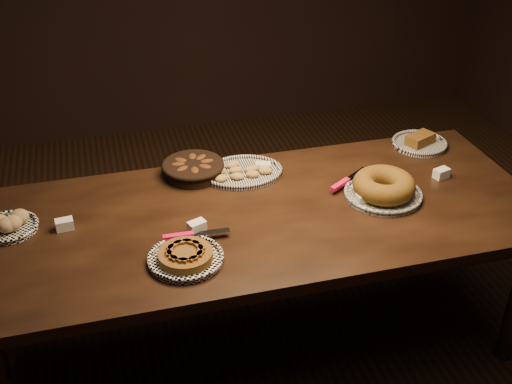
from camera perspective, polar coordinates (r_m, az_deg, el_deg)
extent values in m
plane|color=black|center=(3.18, 0.44, -13.17)|extent=(5.00, 5.00, 0.00)
cube|color=black|center=(2.72, 0.50, -2.21)|extent=(2.40, 1.00, 0.05)
cylinder|color=black|center=(3.21, -20.53, -6.83)|extent=(0.08, 0.08, 0.70)
cylinder|color=black|center=(3.60, 15.57, -1.41)|extent=(0.08, 0.08, 0.70)
torus|color=white|center=(2.43, -6.28, -5.76)|extent=(0.29, 0.29, 0.02)
cylinder|color=#4C300F|center=(2.42, -6.29, -5.61)|extent=(0.26, 0.26, 0.03)
cube|color=#52280E|center=(2.43, -5.15, -4.75)|extent=(0.04, 0.07, 0.01)
cube|color=#52280E|center=(2.45, -5.76, -4.45)|extent=(0.07, 0.06, 0.01)
cube|color=#52280E|center=(2.46, -6.57, -4.43)|extent=(0.07, 0.02, 0.01)
cube|color=#52280E|center=(2.44, -7.29, -4.69)|extent=(0.07, 0.06, 0.01)
cube|color=#52280E|center=(2.42, -7.65, -5.14)|extent=(0.04, 0.07, 0.01)
cube|color=#52280E|center=(2.39, -7.51, -5.62)|extent=(0.04, 0.07, 0.01)
cube|color=#52280E|center=(2.37, -6.91, -5.94)|extent=(0.07, 0.06, 0.01)
cube|color=#52280E|center=(2.37, -6.07, -5.97)|extent=(0.07, 0.02, 0.01)
cube|color=#52280E|center=(2.38, -5.33, -5.69)|extent=(0.07, 0.06, 0.01)
cube|color=#52280E|center=(2.40, -4.98, -5.22)|extent=(0.04, 0.07, 0.01)
cube|color=#F50C4D|center=(2.53, -6.93, -3.90)|extent=(0.12, 0.03, 0.02)
cube|color=silver|center=(2.54, -4.02, -3.60)|extent=(0.15, 0.04, 0.00)
torus|color=black|center=(2.97, -1.21, 1.90)|extent=(0.30, 0.30, 0.02)
ellipsoid|color=#A36E2F|center=(2.90, -3.08, 1.23)|extent=(0.07, 0.06, 0.03)
ellipsoid|color=#A36E2F|center=(2.91, -1.67, 1.42)|extent=(0.07, 0.06, 0.03)
ellipsoid|color=#A36E2F|center=(2.93, -0.31, 1.61)|extent=(0.07, 0.06, 0.03)
ellipsoid|color=#A36E2F|center=(2.95, 0.87, 1.91)|extent=(0.07, 0.05, 0.03)
ellipsoid|color=#A36E2F|center=(2.96, -3.28, 1.86)|extent=(0.07, 0.05, 0.03)
ellipsoid|color=#A36E2F|center=(2.96, -1.82, 1.98)|extent=(0.07, 0.04, 0.03)
ellipsoid|color=#A36E2F|center=(2.97, -0.43, 2.06)|extent=(0.07, 0.05, 0.03)
ellipsoid|color=#A36E2F|center=(2.98, 0.74, 2.17)|extent=(0.07, 0.05, 0.03)
ellipsoid|color=#A36E2F|center=(3.00, -3.31, 2.30)|extent=(0.07, 0.05, 0.03)
ellipsoid|color=#A36E2F|center=(3.01, -2.07, 2.45)|extent=(0.07, 0.05, 0.03)
torus|color=black|center=(2.85, 11.23, -0.07)|extent=(0.34, 0.34, 0.02)
torus|color=brown|center=(2.83, 11.31, 0.61)|extent=(0.28, 0.28, 0.09)
cube|color=#F50C4D|center=(2.87, 7.51, 0.70)|extent=(0.11, 0.09, 0.02)
cube|color=silver|center=(2.97, 8.95, 1.59)|extent=(0.14, 0.11, 0.00)
cylinder|color=black|center=(2.97, -5.60, 2.03)|extent=(0.33, 0.33, 0.07)
torus|color=black|center=(2.96, -5.62, 2.40)|extent=(0.29, 0.29, 0.02)
ellipsoid|color=#33170A|center=(2.97, -4.37, 2.55)|extent=(0.09, 0.05, 0.04)
ellipsoid|color=#33170A|center=(3.01, -4.90, 2.89)|extent=(0.09, 0.09, 0.04)
ellipsoid|color=#33170A|center=(3.02, -5.65, 2.96)|extent=(0.06, 0.09, 0.04)
ellipsoid|color=#33170A|center=(2.99, -6.69, 2.64)|extent=(0.09, 0.09, 0.04)
ellipsoid|color=#33170A|center=(2.96, -6.90, 2.27)|extent=(0.09, 0.06, 0.04)
ellipsoid|color=#33170A|center=(2.92, -6.54, 1.87)|extent=(0.10, 0.09, 0.04)
ellipsoid|color=#33170A|center=(2.90, -5.45, 1.73)|extent=(0.05, 0.09, 0.04)
ellipsoid|color=#33170A|center=(2.93, -4.52, 2.06)|extent=(0.09, 0.09, 0.04)
torus|color=white|center=(2.77, -21.11, -2.84)|extent=(0.23, 0.23, 0.02)
ellipsoid|color=olive|center=(2.77, -20.30, -2.08)|extent=(0.08, 0.08, 0.06)
ellipsoid|color=olive|center=(2.73, -21.29, -2.75)|extent=(0.08, 0.08, 0.06)
ellipsoid|color=olive|center=(2.74, -20.85, -2.60)|extent=(0.08, 0.08, 0.06)
torus|color=black|center=(3.33, 14.34, 4.31)|extent=(0.27, 0.27, 0.02)
cube|color=#4C300F|center=(3.32, 14.38, 4.58)|extent=(0.16, 0.13, 0.05)
cube|color=white|center=(2.59, -5.27, -3.07)|extent=(0.08, 0.07, 0.04)
cube|color=white|center=(2.99, 0.63, 2.21)|extent=(0.08, 0.06, 0.04)
cube|color=white|center=(2.79, 9.62, -0.60)|extent=(0.07, 0.05, 0.04)
cube|color=white|center=(2.70, -16.65, -2.78)|extent=(0.07, 0.05, 0.04)
cube|color=white|center=(3.06, 16.16, 1.61)|extent=(0.08, 0.06, 0.04)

